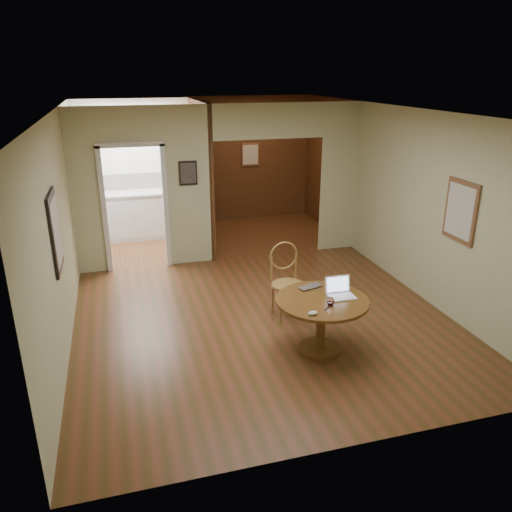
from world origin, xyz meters
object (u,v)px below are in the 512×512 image
object	(u,v)px
dining_table	(321,313)
chair	(286,276)
open_laptop	(340,291)
closed_laptop	(313,288)

from	to	relation	value
dining_table	chair	world-z (taller)	chair
chair	open_laptop	bearing A→B (deg)	-73.09
dining_table	open_laptop	world-z (taller)	open_laptop
dining_table	chair	size ratio (longest dim) A/B	1.05
chair	open_laptop	world-z (taller)	chair
open_laptop	closed_laptop	world-z (taller)	open_laptop
chair	closed_laptop	distance (m)	0.73
open_laptop	dining_table	bearing A→B (deg)	-167.92
dining_table	open_laptop	distance (m)	0.34
dining_table	open_laptop	size ratio (longest dim) A/B	3.45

